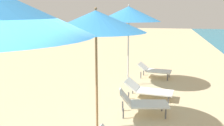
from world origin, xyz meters
TOP-DOWN VIEW (x-y plane):
  - umbrella_second at (0.47, 3.16)m, footprint 2.09×2.09m
  - lounger_second_shoreside at (1.36, 4.15)m, footprint 1.32×0.84m
  - umbrella_farthest at (0.57, 6.64)m, footprint 2.17×2.17m
  - lounger_farthest_shoreside at (1.42, 7.84)m, footprint 1.35×0.76m
  - lounger_farthest_inland at (1.39, 5.43)m, footprint 1.49×0.74m

SIDE VIEW (x-z plane):
  - lounger_farthest_inland at x=1.39m, z-range 0.00..0.53m
  - lounger_farthest_shoreside at x=1.42m, z-range 0.04..0.61m
  - lounger_second_shoreside at x=1.36m, z-range 0.01..0.65m
  - umbrella_second at x=0.47m, z-range 1.05..3.70m
  - umbrella_farthest at x=0.57m, z-range 1.10..3.92m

